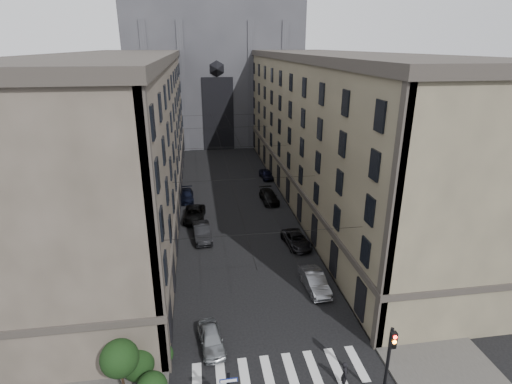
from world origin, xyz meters
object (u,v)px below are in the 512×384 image
car_left_far (187,196)px  pedestrian (345,374)px  gothic_tower (213,55)px  car_left_midnear (202,232)px  car_left_midfar (194,214)px  car_right_near (315,281)px  car_right_midfar (269,197)px  traffic_light_right (389,357)px  car_left_near (211,339)px  car_right_midnear (296,240)px  car_right_far (266,174)px

car_left_far → pedestrian: size_ratio=2.55×
gothic_tower → car_left_midnear: (-4.42, -50.31, -16.98)m
car_left_midfar → car_right_near: (10.09, -16.21, 0.03)m
car_right_near → car_right_midfar: 20.63m
traffic_light_right → car_right_near: bearing=93.5°
car_left_near → car_left_midnear: bearing=83.5°
car_left_far → traffic_light_right: bearing=-72.6°
car_right_near → pedestrian: 10.40m
traffic_light_right → car_right_midnear: bearing=90.9°
car_left_midnear → car_left_midfar: bearing=93.7°
car_left_near → car_right_far: size_ratio=0.96×
car_left_midnear → car_left_midfar: (-0.78, 5.26, -0.09)m
car_left_midfar → car_right_midfar: car_left_midfar is taller
car_left_far → car_right_midfar: (10.91, -2.22, 0.06)m
car_left_near → car_left_far: size_ratio=0.86×
car_left_far → car_right_near: 25.40m
car_left_midfar → car_left_far: 6.71m
car_left_midnear → car_left_far: size_ratio=1.09×
car_left_midnear → car_left_midfar: car_left_midnear is taller
car_right_near → pedestrian: size_ratio=2.56×
car_right_midnear → car_right_midfar: car_right_midfar is taller
car_right_midnear → pedestrian: bearing=-100.7°
car_left_midnear → pedestrian: size_ratio=2.77×
traffic_light_right → car_right_near: size_ratio=1.13×
gothic_tower → car_left_midfar: size_ratio=11.13×
car_left_midfar → car_left_near: bearing=-82.2°
traffic_light_right → pedestrian: bearing=142.5°
car_left_far → car_right_midfar: 11.13m
car_right_midnear → car_right_far: bearing=82.3°
car_right_far → car_left_midfar: bearing=-133.1°
car_right_far → pedestrian: size_ratio=2.30×
car_right_near → car_right_midnear: size_ratio=0.96×
traffic_light_right → car_right_far: traffic_light_right is taller
gothic_tower → car_left_near: bearing=-93.6°
car_left_far → car_right_midnear: (11.49, -14.89, 0.00)m
car_left_midnear → car_right_far: size_ratio=1.20×
car_left_far → car_right_near: size_ratio=1.00×
car_left_far → car_right_far: 14.41m
traffic_light_right → car_left_near: size_ratio=1.32×
car_right_midfar → car_right_far: car_right_midfar is taller
traffic_light_right → pedestrian: (-1.88, 1.44, -2.39)m
car_right_midnear → car_right_midfar: (-0.58, 12.66, 0.06)m
car_left_midfar → pedestrian: bearing=-66.2°
traffic_light_right → car_right_near: (-0.72, 11.78, -2.53)m
car_right_near → car_right_midnear: bearing=83.9°
car_right_midfar → gothic_tower: bearing=94.1°
pedestrian → car_right_near: bearing=8.9°
car_right_near → car_right_midnear: (0.41, 7.96, -0.09)m
car_left_near → car_right_near: 10.72m
gothic_tower → pedestrian: bearing=-87.0°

